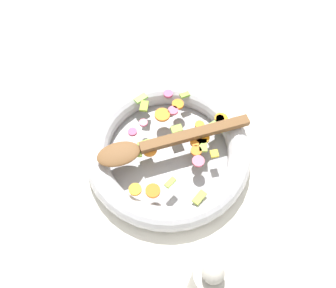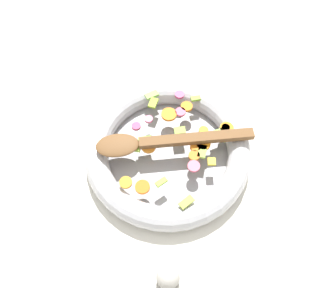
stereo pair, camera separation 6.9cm
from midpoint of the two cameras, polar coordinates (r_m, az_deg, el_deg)
name	(u,v)px [view 1 (the left image)]	position (r m, az deg, el deg)	size (l,w,h in m)	color
ground_plane	(168,155)	(0.74, -2.68, -2.19)	(4.00, 4.00, 0.00)	silver
skillet	(168,150)	(0.72, -2.76, -1.36)	(0.36, 0.36, 0.05)	gray
chopped_vegetables	(177,136)	(0.70, -1.27, 1.22)	(0.28, 0.23, 0.01)	orange
wooden_spoon	(159,143)	(0.68, -4.55, -0.14)	(0.12, 0.33, 0.01)	brown
pepper_mill	(205,284)	(0.55, 2.55, -23.53)	(0.05, 0.05, 0.23)	#B2ADA3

